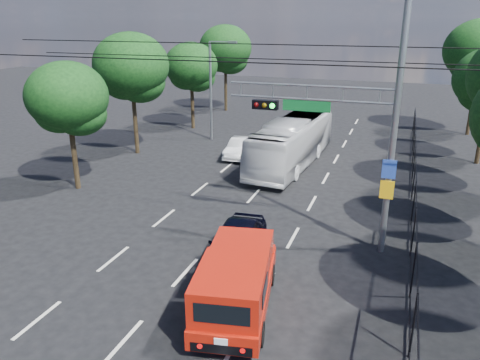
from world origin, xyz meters
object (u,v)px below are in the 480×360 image
at_px(white_van, 240,148).
at_px(red_pickup, 237,281).
at_px(signal_mast, 360,116).
at_px(navy_hatchback, 236,244).
at_px(white_bus, 292,142).

bearing_deg(white_van, red_pickup, -73.36).
relative_size(signal_mast, red_pickup, 1.70).
xyz_separation_m(signal_mast, navy_hatchback, (-3.85, -2.66, -4.50)).
relative_size(navy_hatchback, white_bus, 0.42).
distance_m(navy_hatchback, white_van, 13.87).
xyz_separation_m(signal_mast, red_pickup, (-2.77, -5.54, -4.18)).
distance_m(red_pickup, white_van, 16.94).
bearing_deg(signal_mast, navy_hatchback, -145.37).
xyz_separation_m(white_bus, white_van, (-3.56, 0.64, -0.84)).
height_order(signal_mast, white_van, signal_mast).
xyz_separation_m(red_pickup, white_van, (-5.52, 16.01, -0.46)).
xyz_separation_m(navy_hatchback, white_van, (-4.44, 13.14, -0.14)).
xyz_separation_m(red_pickup, white_bus, (-1.95, 15.38, 0.38)).
bearing_deg(signal_mast, red_pickup, -116.57).
relative_size(signal_mast, white_van, 2.58).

